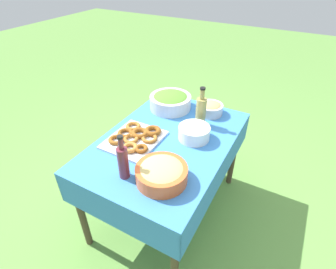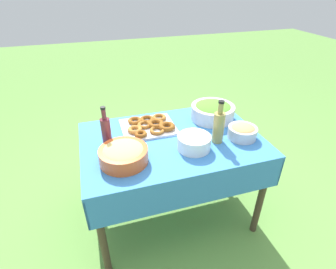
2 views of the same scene
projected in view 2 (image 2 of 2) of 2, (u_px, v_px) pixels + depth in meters
ground_plane at (171, 212)px, 2.27m from camera, size 14.00×14.00×0.00m
picnic_table at (172, 150)px, 1.93m from camera, size 1.27×0.86×0.76m
salad_bowl at (213, 111)px, 2.09m from camera, size 0.34×0.34×0.13m
pasta_bowl at (123, 154)px, 1.61m from camera, size 0.30×0.30×0.12m
donut_platter at (150, 126)px, 1.99m from camera, size 0.41×0.35×0.05m
plate_stack at (194, 142)px, 1.74m from camera, size 0.22×0.22×0.10m
olive_oil_bottle at (219, 126)px, 1.78m from camera, size 0.08×0.08×0.31m
wine_bottle at (106, 131)px, 1.73m from camera, size 0.06×0.06×0.29m
bread_bowl at (242, 131)px, 1.86m from camera, size 0.20×0.20×0.10m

